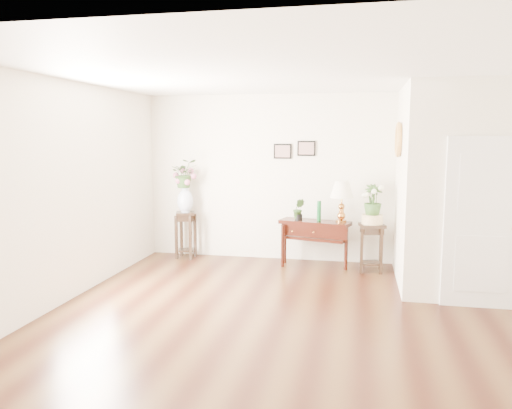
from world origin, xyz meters
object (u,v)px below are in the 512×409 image
(console_table, at_px, (315,244))
(plant_stand_b, at_px, (371,248))
(plant_stand_a, at_px, (186,235))
(table_lamp, at_px, (342,200))

(console_table, height_order, plant_stand_b, plant_stand_b)
(plant_stand_b, bearing_deg, plant_stand_a, 175.16)
(table_lamp, bearing_deg, plant_stand_b, -13.59)
(table_lamp, bearing_deg, plant_stand_a, 176.76)
(plant_stand_a, bearing_deg, console_table, -3.84)
(table_lamp, height_order, plant_stand_a, table_lamp)
(table_lamp, height_order, plant_stand_b, table_lamp)
(plant_stand_a, distance_m, plant_stand_b, 3.15)
(table_lamp, relative_size, plant_stand_a, 0.82)
(console_table, height_order, table_lamp, table_lamp)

